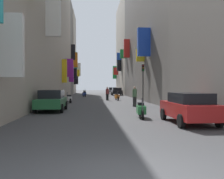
# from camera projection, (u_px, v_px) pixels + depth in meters

# --- Properties ---
(ground_plane) EXTENTS (140.00, 140.00, 0.00)m
(ground_plane) POSITION_uv_depth(u_px,v_px,m) (100.00, 99.00, 34.79)
(ground_plane) COLOR #424244
(building_left_mid_a) EXTENTS (7.29, 35.02, 17.59)m
(building_left_mid_a) POSITION_uv_depth(u_px,v_px,m) (32.00, 26.00, 30.01)
(building_left_mid_a) COLOR #B2A899
(building_left_mid_a) RESTS_ON ground
(building_left_mid_b) EXTENTS (7.21, 5.31, 17.99)m
(building_left_mid_b) POSITION_uv_depth(u_px,v_px,m) (56.00, 49.00, 50.11)
(building_left_mid_b) COLOR slate
(building_left_mid_b) RESTS_ON ground
(building_left_far) EXTENTS (7.33, 9.37, 18.25)m
(building_left_far) POSITION_uv_depth(u_px,v_px,m) (62.00, 54.00, 59.28)
(building_left_far) COLOR #9E9384
(building_left_far) RESTS_ON ground
(building_right_mid_a) EXTENTS (7.30, 27.58, 20.97)m
(building_right_mid_a) POSITION_uv_depth(u_px,v_px,m) (160.00, 20.00, 33.90)
(building_right_mid_a) COLOR slate
(building_right_mid_a) RESTS_ON ground
(building_right_mid_b) EXTENTS (7.01, 17.56, 20.05)m
(building_right_mid_b) POSITION_uv_depth(u_px,v_px,m) (133.00, 48.00, 56.41)
(building_right_mid_b) COLOR #B2A899
(building_right_mid_b) RESTS_ON ground
(parked_car_green) EXTENTS (1.93, 4.16, 1.50)m
(parked_car_green) POSITION_uv_depth(u_px,v_px,m) (52.00, 100.00, 18.25)
(parked_car_green) COLOR #236638
(parked_car_green) RESTS_ON ground
(parked_car_red) EXTENTS (1.86, 4.09, 1.46)m
(parked_car_red) POSITION_uv_depth(u_px,v_px,m) (189.00, 107.00, 12.23)
(parked_car_red) COLOR #B21E1E
(parked_car_red) RESTS_ON ground
(parked_car_black) EXTENTS (1.99, 4.10, 1.42)m
(parked_car_black) POSITION_uv_depth(u_px,v_px,m) (117.00, 91.00, 48.31)
(parked_car_black) COLOR black
(parked_car_black) RESTS_ON ground
(parked_car_grey) EXTENTS (2.01, 4.14, 1.42)m
(parked_car_grey) POSITION_uv_depth(u_px,v_px,m) (112.00, 90.00, 57.89)
(parked_car_grey) COLOR slate
(parked_car_grey) RESTS_ON ground
(scooter_black) EXTENTS (0.63, 1.91, 1.13)m
(scooter_black) POSITION_uv_depth(u_px,v_px,m) (108.00, 93.00, 44.28)
(scooter_black) COLOR black
(scooter_black) RESTS_ON ground
(scooter_green) EXTENTS (0.54, 1.99, 1.13)m
(scooter_green) POSITION_uv_depth(u_px,v_px,m) (141.00, 110.00, 14.41)
(scooter_green) COLOR #287F3D
(scooter_green) RESTS_ON ground
(scooter_white) EXTENTS (0.81, 1.80, 1.13)m
(scooter_white) POSITION_uv_depth(u_px,v_px,m) (69.00, 98.00, 27.06)
(scooter_white) COLOR silver
(scooter_white) RESTS_ON ground
(scooter_blue) EXTENTS (0.69, 1.82, 1.13)m
(scooter_blue) POSITION_uv_depth(u_px,v_px,m) (84.00, 94.00, 41.81)
(scooter_blue) COLOR #2D4CAD
(scooter_blue) RESTS_ON ground
(scooter_orange) EXTENTS (0.55, 1.95, 1.13)m
(scooter_orange) POSITION_uv_depth(u_px,v_px,m) (117.00, 96.00, 31.96)
(scooter_orange) COLOR orange
(scooter_orange) RESTS_ON ground
(scooter_silver) EXTENTS (0.48, 1.96, 1.13)m
(scooter_silver) POSITION_uv_depth(u_px,v_px,m) (85.00, 92.00, 50.85)
(scooter_silver) COLOR #ADADB2
(scooter_silver) RESTS_ON ground
(pedestrian_crossing) EXTENTS (0.47, 0.47, 1.64)m
(pedestrian_crossing) POSITION_uv_depth(u_px,v_px,m) (107.00, 94.00, 31.52)
(pedestrian_crossing) COLOR black
(pedestrian_crossing) RESTS_ON ground
(pedestrian_near_left) EXTENTS (0.40, 0.40, 1.73)m
(pedestrian_near_left) POSITION_uv_depth(u_px,v_px,m) (135.00, 97.00, 22.10)
(pedestrian_near_left) COLOR #2A2A2A
(pedestrian_near_left) RESTS_ON ground
(traffic_light_near_corner) EXTENTS (0.26, 0.34, 4.14)m
(traffic_light_near_corner) POSITION_uv_depth(u_px,v_px,m) (143.00, 76.00, 28.40)
(traffic_light_near_corner) COLOR #2D2D2D
(traffic_light_near_corner) RESTS_ON ground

